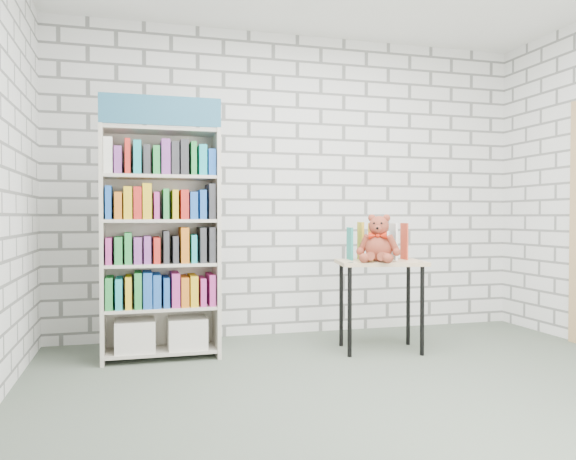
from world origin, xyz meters
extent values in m
plane|color=#4C5649|center=(0.00, 0.00, 0.00)|extent=(4.50, 4.50, 0.00)
cube|color=silver|center=(0.00, 2.00, 1.40)|extent=(4.50, 0.02, 2.80)
cube|color=beige|center=(-1.72, 1.35, 0.89)|extent=(0.03, 0.35, 1.78)
cube|color=beige|center=(-0.86, 1.35, 0.89)|extent=(0.03, 0.35, 1.78)
cube|color=beige|center=(-1.29, 1.51, 0.89)|extent=(0.89, 0.02, 1.78)
cube|color=#286483|center=(-1.29, 1.19, 1.89)|extent=(0.89, 0.02, 0.22)
cube|color=beige|center=(-1.29, 1.35, 0.06)|extent=(0.83, 0.33, 0.02)
cube|color=beige|center=(-1.29, 1.35, 0.39)|extent=(0.83, 0.33, 0.02)
cube|color=beige|center=(-1.29, 1.35, 0.73)|extent=(0.83, 0.33, 0.02)
cube|color=beige|center=(-1.29, 1.35, 1.07)|extent=(0.83, 0.33, 0.02)
cube|color=beige|center=(-1.29, 1.35, 1.40)|extent=(0.83, 0.33, 0.02)
cube|color=beige|center=(-1.29, 1.35, 1.76)|extent=(0.83, 0.33, 0.02)
cube|color=silver|center=(-1.48, 1.35, 0.19)|extent=(0.30, 0.29, 0.24)
cube|color=silver|center=(-1.09, 1.35, 0.19)|extent=(0.30, 0.29, 0.24)
cube|color=red|center=(-1.29, 1.34, 0.53)|extent=(0.83, 0.29, 0.24)
cube|color=yellow|center=(-1.29, 1.34, 0.86)|extent=(0.83, 0.29, 0.24)
cube|color=blue|center=(-1.29, 1.34, 1.20)|extent=(0.83, 0.29, 0.24)
cube|color=green|center=(-1.29, 1.34, 1.53)|extent=(0.83, 0.29, 0.24)
cube|color=tan|center=(0.46, 1.13, 0.72)|extent=(0.76, 0.59, 0.03)
cylinder|color=black|center=(0.14, 1.00, 0.35)|extent=(0.03, 0.03, 0.71)
cylinder|color=black|center=(0.20, 1.37, 0.35)|extent=(0.03, 0.03, 0.71)
cylinder|color=black|center=(0.71, 0.90, 0.35)|extent=(0.03, 0.03, 0.71)
cylinder|color=black|center=(0.77, 1.26, 0.35)|extent=(0.03, 0.03, 0.71)
cylinder|color=black|center=(0.15, 1.01, 0.74)|extent=(0.05, 0.05, 0.01)
cylinder|color=black|center=(0.70, 0.91, 0.74)|extent=(0.05, 0.05, 0.01)
cube|color=teal|center=(0.25, 1.28, 0.88)|extent=(0.05, 0.21, 0.29)
cube|color=gold|center=(0.34, 1.27, 0.88)|extent=(0.05, 0.21, 0.29)
cube|color=#F3AB1A|center=(0.43, 1.25, 0.88)|extent=(0.05, 0.21, 0.29)
cube|color=black|center=(0.52, 1.23, 0.88)|extent=(0.05, 0.21, 0.29)
cube|color=white|center=(0.61, 1.22, 0.88)|extent=(0.05, 0.21, 0.29)
cube|color=red|center=(0.70, 1.20, 0.88)|extent=(0.05, 0.21, 0.29)
ellipsoid|color=maroon|center=(0.41, 1.06, 0.85)|extent=(0.22, 0.19, 0.22)
sphere|color=maroon|center=(0.40, 1.05, 1.02)|extent=(0.16, 0.16, 0.16)
sphere|color=maroon|center=(0.36, 1.10, 1.09)|extent=(0.06, 0.06, 0.06)
sphere|color=maroon|center=(0.46, 1.03, 1.09)|extent=(0.06, 0.06, 0.06)
sphere|color=maroon|center=(0.37, 1.00, 1.00)|extent=(0.06, 0.06, 0.06)
sphere|color=black|center=(0.35, 1.01, 1.04)|extent=(0.02, 0.02, 0.02)
sphere|color=black|center=(0.39, 0.98, 1.04)|extent=(0.02, 0.02, 0.02)
sphere|color=black|center=(0.35, 0.97, 1.01)|extent=(0.02, 0.02, 0.02)
cylinder|color=maroon|center=(0.30, 1.10, 0.88)|extent=(0.11, 0.13, 0.16)
cylinder|color=maroon|center=(0.49, 0.98, 0.88)|extent=(0.13, 0.08, 0.16)
sphere|color=maroon|center=(0.26, 1.10, 0.82)|extent=(0.06, 0.06, 0.06)
sphere|color=maroon|center=(0.51, 0.95, 0.82)|extent=(0.06, 0.06, 0.06)
cylinder|color=maroon|center=(0.29, 0.99, 0.78)|extent=(0.11, 0.18, 0.09)
cylinder|color=maroon|center=(0.40, 0.93, 0.78)|extent=(0.17, 0.16, 0.09)
sphere|color=maroon|center=(0.23, 0.94, 0.78)|extent=(0.08, 0.08, 0.08)
sphere|color=maroon|center=(0.39, 0.85, 0.78)|extent=(0.08, 0.08, 0.08)
cone|color=red|center=(0.34, 1.02, 0.95)|extent=(0.09, 0.08, 0.06)
cone|color=red|center=(0.40, 0.98, 0.95)|extent=(0.09, 0.08, 0.06)
sphere|color=red|center=(0.37, 1.00, 0.95)|extent=(0.03, 0.03, 0.03)
camera|label=1|loc=(-1.48, -3.08, 1.10)|focal=35.00mm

